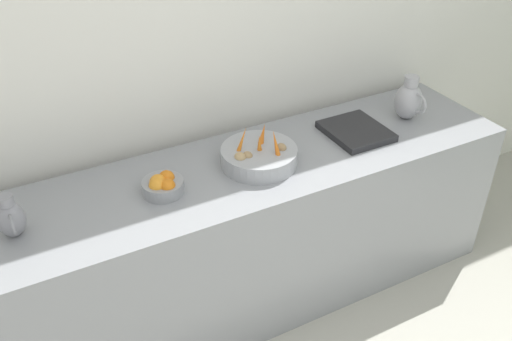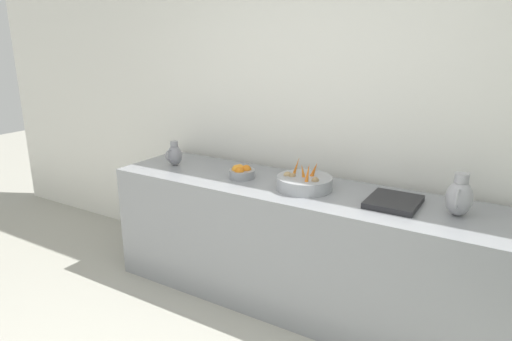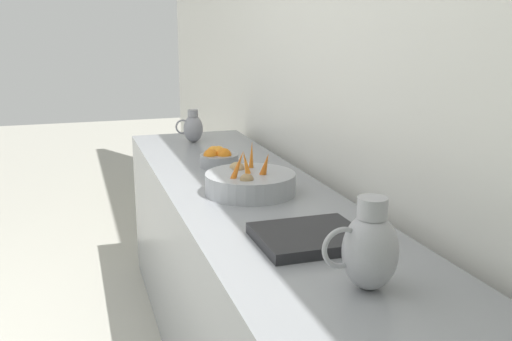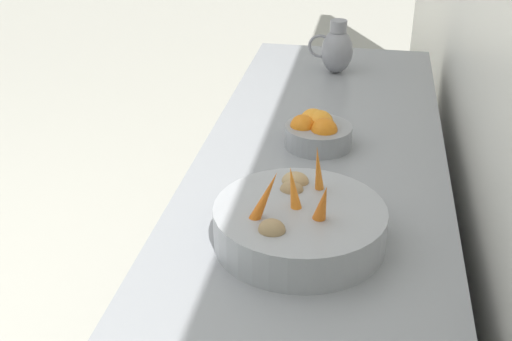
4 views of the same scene
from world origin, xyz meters
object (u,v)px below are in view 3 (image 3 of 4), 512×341
orange_bowl (218,158)px  metal_pitcher_short (193,128)px  vegetable_colander (250,183)px  metal_pitcher_tall (369,248)px

orange_bowl → metal_pitcher_short: 0.64m
vegetable_colander → orange_bowl: (0.01, -0.50, -0.00)m
vegetable_colander → metal_pitcher_tall: bearing=91.9°
metal_pitcher_short → metal_pitcher_tall: bearing=90.9°
vegetable_colander → metal_pitcher_tall: 0.96m
orange_bowl → metal_pitcher_short: metal_pitcher_short is taller
vegetable_colander → metal_pitcher_short: size_ratio=1.93×
orange_bowl → metal_pitcher_tall: size_ratio=0.75×
vegetable_colander → orange_bowl: 0.50m
orange_bowl → metal_pitcher_short: size_ratio=0.98×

